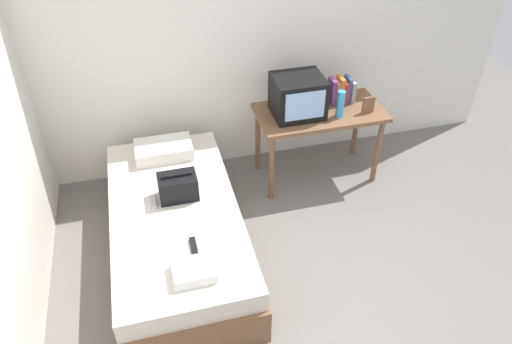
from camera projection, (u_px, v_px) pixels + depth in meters
The scene contains 14 objects.
ground_plane at pixel (317, 303), 3.56m from camera, with size 8.00×8.00×0.00m, color slate.
wall_back at pixel (250, 35), 4.28m from camera, with size 5.20×0.10×2.60m, color silver.
bed at pixel (177, 231), 3.81m from camera, with size 1.00×2.00×0.49m.
desk at pixel (319, 119), 4.39m from camera, with size 1.16×0.60×0.73m.
tv at pixel (298, 96), 4.18m from camera, with size 0.44×0.39×0.36m.
water_bottle at pixel (340, 104), 4.18m from camera, with size 0.07×0.07×0.25m, color #3399DB.
book_row at pixel (341, 90), 4.41m from camera, with size 0.23×0.16×0.25m.
picture_frame at pixel (368, 105), 4.27m from camera, with size 0.11×0.02×0.15m, color brown.
pillow at pixel (164, 150), 4.16m from camera, with size 0.49×0.31×0.12m, color silver.
handbag at pixel (178, 187), 3.70m from camera, with size 0.30×0.20×0.22m.
magazine at pixel (171, 251), 3.31m from camera, with size 0.21×0.29×0.01m, color white.
remote_dark at pixel (193, 246), 3.33m from camera, with size 0.04×0.16×0.02m, color black.
remote_silver at pixel (153, 202), 3.69m from camera, with size 0.04×0.14×0.02m, color #B7B7BC.
folded_towel at pixel (194, 271), 3.12m from camera, with size 0.28×0.22×0.08m, color white.
Camera 1 is at (-1.00, -2.01, 2.97)m, focal length 33.37 mm.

